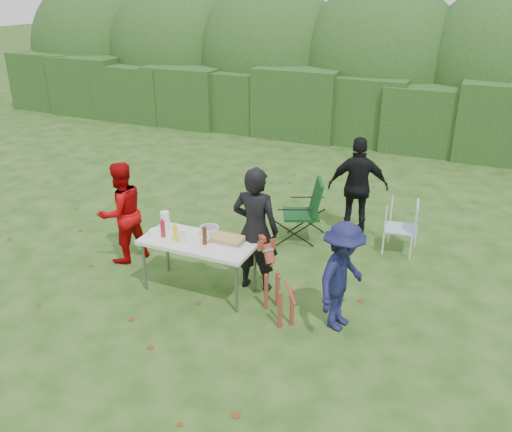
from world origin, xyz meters
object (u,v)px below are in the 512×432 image
at_px(folding_table, 198,244).
at_px(camping_chair, 301,211).
at_px(ketchup_bottle, 163,229).
at_px(beer_bottle, 205,236).
at_px(person_black_puffy, 358,187).
at_px(child, 342,277).
at_px(dog, 279,287).
at_px(paper_towel_roll, 165,221).
at_px(person_red_jacket, 122,213).
at_px(mustard_bottle, 175,234).
at_px(lawn_chair, 401,226).
at_px(person_cook, 255,230).

distance_m(folding_table, camping_chair, 2.13).
bearing_deg(ketchup_bottle, folding_table, 9.79).
height_order(camping_chair, beer_bottle, camping_chair).
relative_size(person_black_puffy, child, 1.20).
relative_size(dog, camping_chair, 0.87).
bearing_deg(child, paper_towel_roll, 98.57).
distance_m(child, camping_chair, 2.40).
distance_m(child, paper_towel_roll, 2.52).
distance_m(person_black_puffy, camping_chair, 1.01).
height_order(person_red_jacket, camping_chair, person_red_jacket).
xyz_separation_m(mustard_bottle, beer_bottle, (0.39, 0.07, 0.02)).
relative_size(lawn_chair, beer_bottle, 3.41).
relative_size(folding_table, camping_chair, 1.48).
distance_m(person_cook, person_red_jacket, 2.10).
height_order(folding_table, ketchup_bottle, ketchup_bottle).
bearing_deg(child, ketchup_bottle, 103.22).
bearing_deg(folding_table, paper_towel_roll, 168.16).
height_order(folding_table, person_red_jacket, person_red_jacket).
bearing_deg(person_cook, person_black_puffy, -112.78).
relative_size(person_cook, dog, 1.93).
xyz_separation_m(person_cook, child, (1.29, -0.42, -0.18)).
relative_size(folding_table, lawn_chair, 1.83).
bearing_deg(person_black_puffy, child, 84.89).
height_order(lawn_chair, beer_bottle, beer_bottle).
height_order(person_black_puffy, camping_chair, person_black_puffy).
xyz_separation_m(child, camping_chair, (-1.23, 2.05, -0.17)).
xyz_separation_m(lawn_chair, mustard_bottle, (-2.49, -2.38, 0.43)).
relative_size(person_cook, paper_towel_roll, 6.60).
height_order(person_cook, person_red_jacket, person_cook).
relative_size(child, lawn_chair, 1.66).
bearing_deg(paper_towel_roll, person_cook, 11.79).
xyz_separation_m(person_cook, lawn_chair, (1.58, 1.89, -0.45)).
bearing_deg(person_cook, folding_table, 26.63).
bearing_deg(ketchup_bottle, person_black_puffy, 54.81).
bearing_deg(mustard_bottle, person_red_jacket, 159.61).
distance_m(folding_table, dog, 1.23).
relative_size(person_red_jacket, child, 1.11).
relative_size(person_cook, person_black_puffy, 1.06).
height_order(dog, paper_towel_roll, paper_towel_roll).
height_order(person_cook, paper_towel_roll, person_cook).
height_order(dog, camping_chair, camping_chair).
height_order(child, lawn_chair, child).
distance_m(camping_chair, beer_bottle, 2.17).
xyz_separation_m(ketchup_bottle, beer_bottle, (0.61, 0.03, 0.01)).
relative_size(child, beer_bottle, 5.66).
xyz_separation_m(person_cook, dog, (0.55, -0.53, -0.44)).
distance_m(folding_table, lawn_chair, 3.19).
distance_m(person_cook, ketchup_bottle, 1.21).
relative_size(dog, beer_bottle, 3.70).
distance_m(person_red_jacket, paper_towel_roll, 0.91).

